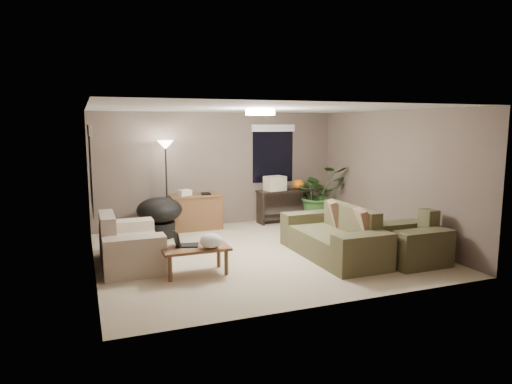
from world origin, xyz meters
name	(u,v)px	position (x,y,z in m)	size (l,w,h in m)	color
room_shell	(260,182)	(0.00, 0.00, 1.25)	(5.50, 5.50, 5.50)	tan
main_sofa	(334,239)	(1.10, -0.66, 0.29)	(0.95, 2.20, 0.85)	#4C482D
throw_pillows	(348,218)	(1.36, -0.66, 0.65)	(0.38, 1.40, 0.47)	#8C7251
loveseat	(128,247)	(-2.23, 0.10, 0.30)	(0.90, 1.60, 0.85)	beige
armchair	(410,244)	(2.09, -1.40, 0.30)	(0.95, 1.00, 0.85)	brown
coffee_table	(195,251)	(-1.33, -0.73, 0.36)	(1.00, 0.55, 0.42)	brown
laptop	(183,242)	(-1.50, -0.63, 0.48)	(0.40, 0.32, 0.24)	black
plastic_bag	(211,241)	(-1.13, -0.88, 0.53)	(0.32, 0.29, 0.23)	white
desk	(197,212)	(-0.61, 2.16, 0.38)	(1.10, 0.50, 0.75)	brown
desk_papers	(189,193)	(-0.77, 2.15, 0.80)	(0.70, 0.30, 0.12)	silver
console_table	(285,203)	(1.46, 2.14, 0.44)	(1.30, 0.40, 0.75)	black
pumpkin	(299,184)	(1.81, 2.14, 0.86)	(0.28, 0.28, 0.23)	orange
cardboard_box	(275,183)	(1.21, 2.14, 0.91)	(0.44, 0.33, 0.33)	beige
papasan_chair	(160,214)	(-1.45, 1.77, 0.47)	(0.96, 0.96, 0.80)	black
floor_lamp	(166,156)	(-1.24, 2.10, 1.60)	(0.32, 0.32, 1.91)	black
ceiling_fixture	(260,112)	(0.00, 0.00, 2.44)	(0.50, 0.50, 0.10)	white
houseplant	(320,200)	(2.25, 1.93, 0.51)	(1.18, 1.31, 1.02)	#2D5923
cat_scratching_post	(340,219)	(2.29, 1.09, 0.21)	(0.32, 0.32, 0.50)	tan
window_left	(90,154)	(-2.73, 0.30, 1.78)	(0.05, 1.56, 1.33)	black
window_back	(273,144)	(1.30, 2.48, 1.79)	(1.06, 0.05, 1.33)	black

